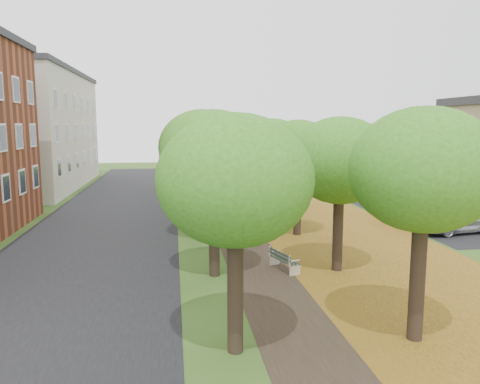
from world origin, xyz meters
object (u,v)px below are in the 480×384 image
object	(u,v)px
car_silver	(457,219)
car_red	(431,212)
car_white	(401,195)
bench	(283,260)
car_grey	(423,207)

from	to	relation	value
car_silver	car_red	distance (m)	2.47
car_silver	car_red	xyz separation A→B (m)	(0.00, 2.47, -0.08)
car_red	car_silver	bearing A→B (deg)	-168.40
car_silver	car_white	world-z (taller)	car_silver
car_white	car_red	bearing A→B (deg)	-168.62
bench	car_white	size ratio (longest dim) A/B	0.34
bench	car_red	size ratio (longest dim) A/B	0.43
car_silver	car_grey	world-z (taller)	car_grey
car_silver	car_white	bearing A→B (deg)	-17.58
bench	car_white	xyz separation A→B (m)	(11.74, 13.59, 0.29)
bench	car_silver	size ratio (longest dim) A/B	0.39
car_white	car_silver	bearing A→B (deg)	-165.38
car_silver	car_grey	size ratio (longest dim) A/B	0.83
bench	car_grey	distance (m)	13.37
car_red	car_grey	xyz separation A→B (m)	(0.00, 0.87, 0.10)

